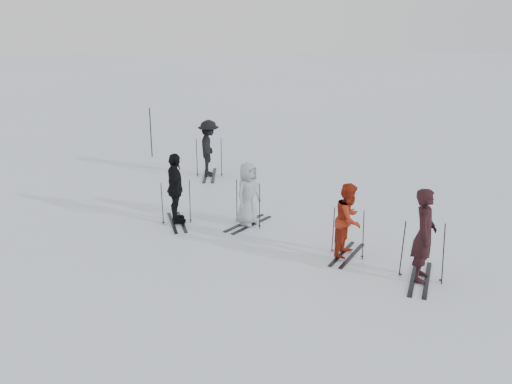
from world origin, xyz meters
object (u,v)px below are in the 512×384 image
piste_marker (151,133)px  skier_grey (248,195)px  skier_near_dark (424,236)px  skier_uphill_far (209,149)px  skier_uphill_left (176,189)px  skier_red (349,221)px

piste_marker → skier_grey: bearing=-65.5°
skier_near_dark → piste_marker: size_ratio=1.05×
skier_grey → skier_uphill_far: skier_uphill_far is taller
skier_uphill_left → piste_marker: size_ratio=0.99×
skier_grey → skier_uphill_left: size_ratio=0.89×
skier_uphill_far → skier_red: bearing=-152.0°
skier_red → skier_uphill_left: bearing=92.0°
skier_red → skier_uphill_far: size_ratio=0.90×
skier_red → skier_uphill_left: size_ratio=0.91×
skier_red → piste_marker: size_ratio=0.90×
skier_uphill_left → piste_marker: (-1.47, 7.07, 0.01)m
skier_uphill_left → skier_uphill_far: size_ratio=0.99×
skier_uphill_far → piste_marker: size_ratio=1.00×
piste_marker → skier_red: bearing=-59.7°
skier_grey → skier_red: bearing=-93.1°
skier_red → piste_marker: bearing=61.9°
skier_grey → skier_uphill_left: bearing=124.0°
skier_uphill_left → skier_uphill_far: skier_uphill_far is taller
skier_grey → piste_marker: size_ratio=0.88×
skier_red → skier_grey: skier_red is taller
skier_uphill_far → piste_marker: bearing=41.4°
skier_near_dark → skier_red: skier_near_dark is taller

